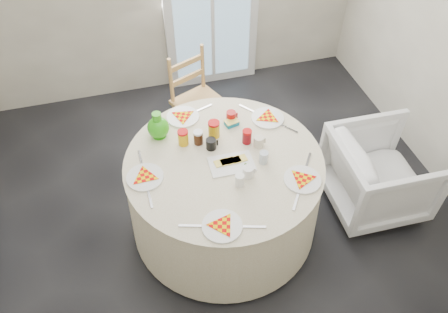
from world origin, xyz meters
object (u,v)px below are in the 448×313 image
object	(u,v)px
table	(224,194)
green_pitcher	(158,125)
wooden_chair	(199,102)
armchair	(380,171)

from	to	relation	value
table	green_pitcher	size ratio (longest dim) A/B	6.95
wooden_chair	green_pitcher	xyz separation A→B (m)	(-0.46, -0.67, 0.40)
armchair	table	bearing A→B (deg)	86.35
armchair	green_pitcher	size ratio (longest dim) A/B	3.60
table	wooden_chair	xyz separation A→B (m)	(0.05, 1.05, 0.09)
table	wooden_chair	distance (m)	1.06
table	wooden_chair	size ratio (longest dim) A/B	1.60
wooden_chair	green_pitcher	world-z (taller)	green_pitcher
table	armchair	world-z (taller)	armchair
green_pitcher	armchair	bearing A→B (deg)	-17.50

